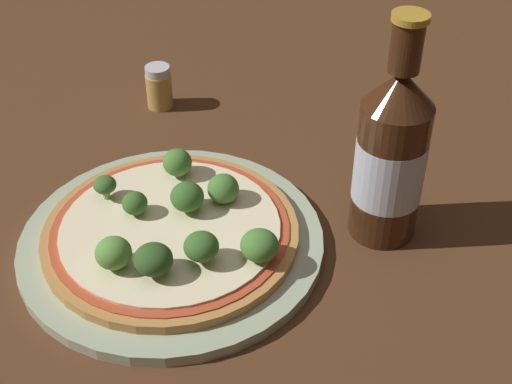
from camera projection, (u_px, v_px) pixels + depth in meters
ground_plane at (179, 248)px, 0.69m from camera, size 3.00×3.00×0.00m
plate at (173, 240)px, 0.69m from camera, size 0.29×0.29×0.01m
pizza at (169, 234)px, 0.68m from camera, size 0.25×0.25×0.01m
broccoli_floret_0 at (177, 162)px, 0.73m from camera, size 0.03×0.03×0.03m
broccoli_floret_1 at (223, 189)px, 0.70m from camera, size 0.03×0.03×0.03m
broccoli_floret_2 at (153, 259)px, 0.62m from camera, size 0.03×0.03×0.03m
broccoli_floret_3 at (135, 203)px, 0.69m from camera, size 0.02×0.02×0.02m
broccoli_floret_4 at (260, 245)px, 0.64m from camera, size 0.03×0.03×0.03m
broccoli_floret_5 at (185, 196)px, 0.69m from camera, size 0.03×0.03×0.03m
broccoli_floret_6 at (105, 185)px, 0.70m from camera, size 0.02×0.02×0.03m
broccoli_floret_7 at (201, 247)px, 0.63m from camera, size 0.03×0.03×0.03m
broccoli_floret_8 at (113, 253)px, 0.63m from camera, size 0.03×0.03×0.03m
beer_bottle at (391, 156)px, 0.66m from camera, size 0.07×0.07×0.23m
pepper_shaker at (159, 87)px, 0.89m from camera, size 0.03×0.03×0.06m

